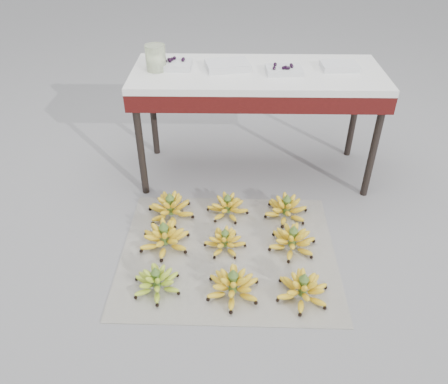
{
  "coord_description": "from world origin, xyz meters",
  "views": [
    {
      "loc": [
        -0.04,
        -1.81,
        1.79
      ],
      "look_at": [
        -0.08,
        0.29,
        0.28
      ],
      "focal_mm": 35.0,
      "sensor_mm": 36.0,
      "label": 1
    }
  ],
  "objects_px": {
    "newspaper_mat": "(228,252)",
    "bunch_back_left": "(171,208)",
    "tray_left": "(228,65)",
    "tray_far_right": "(339,66)",
    "tray_far_left": "(173,65)",
    "bunch_mid_center": "(225,241)",
    "tray_right": "(284,70)",
    "bunch_front_left": "(157,281)",
    "bunch_front_center": "(233,285)",
    "bunch_mid_right": "(292,240)",
    "bunch_back_center": "(228,207)",
    "vendor_table": "(257,84)",
    "bunch_mid_left": "(165,238)",
    "bunch_back_right": "(286,209)",
    "glass_jar": "(156,58)",
    "bunch_front_right": "(303,289)"
  },
  "relations": [
    {
      "from": "tray_far_right",
      "to": "glass_jar",
      "type": "relative_size",
      "value": 1.48
    },
    {
      "from": "bunch_front_left",
      "to": "bunch_front_center",
      "type": "height_order",
      "value": "bunch_front_center"
    },
    {
      "from": "tray_far_right",
      "to": "bunch_front_center",
      "type": "bearing_deg",
      "value": -119.09
    },
    {
      "from": "bunch_back_center",
      "to": "newspaper_mat",
      "type": "bearing_deg",
      "value": -73.93
    },
    {
      "from": "newspaper_mat",
      "to": "bunch_back_left",
      "type": "xyz_separation_m",
      "value": [
        -0.38,
        0.33,
        0.07
      ]
    },
    {
      "from": "bunch_mid_left",
      "to": "tray_far_right",
      "type": "relative_size",
      "value": 1.55
    },
    {
      "from": "tray_far_right",
      "to": "tray_far_left",
      "type": "bearing_deg",
      "value": 179.91
    },
    {
      "from": "bunch_back_right",
      "to": "vendor_table",
      "type": "xyz_separation_m",
      "value": [
        -0.19,
        0.53,
        0.63
      ]
    },
    {
      "from": "tray_left",
      "to": "tray_right",
      "type": "relative_size",
      "value": 1.31
    },
    {
      "from": "tray_right",
      "to": "tray_far_right",
      "type": "distance_m",
      "value": 0.38
    },
    {
      "from": "bunch_front_right",
      "to": "tray_right",
      "type": "height_order",
      "value": "tray_right"
    },
    {
      "from": "bunch_mid_left",
      "to": "tray_far_left",
      "type": "height_order",
      "value": "tray_far_left"
    },
    {
      "from": "tray_left",
      "to": "bunch_back_left",
      "type": "bearing_deg",
      "value": -122.07
    },
    {
      "from": "bunch_back_right",
      "to": "tray_left",
      "type": "bearing_deg",
      "value": 112.19
    },
    {
      "from": "bunch_back_center",
      "to": "tray_left",
      "type": "height_order",
      "value": "tray_left"
    },
    {
      "from": "bunch_mid_center",
      "to": "bunch_front_left",
      "type": "bearing_deg",
      "value": -134.72
    },
    {
      "from": "tray_far_left",
      "to": "glass_jar",
      "type": "bearing_deg",
      "value": -154.87
    },
    {
      "from": "bunch_mid_left",
      "to": "tray_right",
      "type": "xyz_separation_m",
      "value": [
        0.72,
        0.79,
        0.73
      ]
    },
    {
      "from": "newspaper_mat",
      "to": "tray_left",
      "type": "height_order",
      "value": "tray_left"
    },
    {
      "from": "tray_far_right",
      "to": "glass_jar",
      "type": "bearing_deg",
      "value": -177.82
    },
    {
      "from": "bunch_front_left",
      "to": "bunch_mid_center",
      "type": "xyz_separation_m",
      "value": [
        0.36,
        0.33,
        -0.0
      ]
    },
    {
      "from": "bunch_back_right",
      "to": "tray_far_left",
      "type": "xyz_separation_m",
      "value": [
        -0.75,
        0.57,
        0.74
      ]
    },
    {
      "from": "bunch_mid_center",
      "to": "tray_far_right",
      "type": "relative_size",
      "value": 1.05
    },
    {
      "from": "bunch_front_left",
      "to": "bunch_front_center",
      "type": "bearing_deg",
      "value": -26.17
    },
    {
      "from": "newspaper_mat",
      "to": "tray_right",
      "type": "bearing_deg",
      "value": 67.83
    },
    {
      "from": "bunch_back_left",
      "to": "bunch_front_right",
      "type": "bearing_deg",
      "value": -19.69
    },
    {
      "from": "tray_right",
      "to": "bunch_mid_left",
      "type": "bearing_deg",
      "value": -132.33
    },
    {
      "from": "bunch_front_left",
      "to": "vendor_table",
      "type": "xyz_separation_m",
      "value": [
        0.55,
        1.17,
        0.63
      ]
    },
    {
      "from": "bunch_front_right",
      "to": "vendor_table",
      "type": "bearing_deg",
      "value": 85.34
    },
    {
      "from": "bunch_mid_left",
      "to": "bunch_mid_right",
      "type": "xyz_separation_m",
      "value": [
        0.75,
        -0.01,
        -0.0
      ]
    },
    {
      "from": "bunch_mid_left",
      "to": "bunch_back_left",
      "type": "xyz_separation_m",
      "value": [
        0.0,
        0.29,
        -0.0
      ]
    },
    {
      "from": "bunch_mid_center",
      "to": "tray_far_right",
      "type": "xyz_separation_m",
      "value": [
        0.73,
        0.88,
        0.75
      ]
    },
    {
      "from": "bunch_back_center",
      "to": "bunch_back_left",
      "type": "bearing_deg",
      "value": -160.67
    },
    {
      "from": "newspaper_mat",
      "to": "bunch_front_center",
      "type": "xyz_separation_m",
      "value": [
        0.03,
        -0.32,
        0.06
      ]
    },
    {
      "from": "bunch_back_left",
      "to": "bunch_mid_right",
      "type": "bearing_deg",
      "value": -0.0
    },
    {
      "from": "bunch_mid_center",
      "to": "bunch_mid_left",
      "type": "bearing_deg",
      "value": -178.9
    },
    {
      "from": "vendor_table",
      "to": "tray_left",
      "type": "bearing_deg",
      "value": 172.54
    },
    {
      "from": "bunch_front_right",
      "to": "tray_far_right",
      "type": "bearing_deg",
      "value": 60.91
    },
    {
      "from": "newspaper_mat",
      "to": "glass_jar",
      "type": "distance_m",
      "value": 1.31
    },
    {
      "from": "bunch_front_center",
      "to": "tray_far_right",
      "type": "xyz_separation_m",
      "value": [
        0.68,
        1.23,
        0.74
      ]
    },
    {
      "from": "bunch_mid_right",
      "to": "glass_jar",
      "type": "relative_size",
      "value": 1.88
    },
    {
      "from": "bunch_mid_left",
      "to": "tray_far_right",
      "type": "height_order",
      "value": "tray_far_right"
    },
    {
      "from": "bunch_back_right",
      "to": "bunch_mid_right",
      "type": "bearing_deg",
      "value": -101.28
    },
    {
      "from": "bunch_back_center",
      "to": "vendor_table",
      "type": "xyz_separation_m",
      "value": [
        0.19,
        0.51,
        0.63
      ]
    },
    {
      "from": "bunch_mid_left",
      "to": "tray_right",
      "type": "height_order",
      "value": "tray_right"
    },
    {
      "from": "bunch_mid_right",
      "to": "bunch_back_left",
      "type": "distance_m",
      "value": 0.81
    },
    {
      "from": "bunch_back_center",
      "to": "glass_jar",
      "type": "distance_m",
      "value": 1.06
    },
    {
      "from": "bunch_mid_left",
      "to": "glass_jar",
      "type": "height_order",
      "value": "glass_jar"
    },
    {
      "from": "bunch_front_left",
      "to": "tray_left",
      "type": "xyz_separation_m",
      "value": [
        0.36,
        1.19,
        0.75
      ]
    },
    {
      "from": "bunch_mid_right",
      "to": "tray_far_right",
      "type": "xyz_separation_m",
      "value": [
        0.33,
        0.87,
        0.74
      ]
    }
  ]
}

